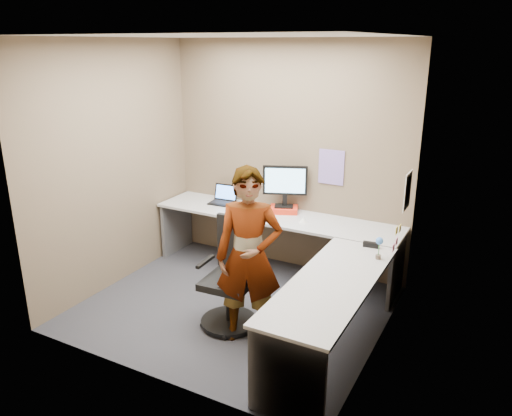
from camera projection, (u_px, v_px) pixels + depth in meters
The scene contains 21 objects.
ground at pixel (233, 307), 5.23m from camera, with size 3.00×3.00×0.00m, color #2A2A30.
wall_back at pixel (288, 158), 5.90m from camera, with size 3.00×3.00×0.00m, color brown.
wall_right at pixel (387, 207), 4.14m from camera, with size 2.70×2.70×0.00m, color brown.
wall_left at pixel (114, 166), 5.48m from camera, with size 2.70×2.70×0.00m, color brown.
ceiling at pixel (229, 36), 4.38m from camera, with size 3.00×3.00×0.00m, color white.
desk at pixel (288, 251), 5.18m from camera, with size 2.98×2.58×0.73m.
paper_ream at pixel (284, 209), 5.91m from camera, with size 0.32×0.24×0.06m, color red.
monitor at pixel (285, 183), 5.83m from camera, with size 0.50×0.25×0.49m.
laptop at pixel (224, 198), 6.25m from camera, with size 0.33×0.28×0.22m.
trackball_mouse at pixel (237, 211), 5.88m from camera, with size 0.12×0.08×0.07m.
origami at pixel (303, 220), 5.57m from camera, with size 0.10×0.10×0.06m, color white.
stapler at pixel (371, 245), 4.89m from camera, with size 0.15×0.04×0.06m, color black.
flower at pixel (379, 245), 4.60m from camera, with size 0.07×0.07×0.22m.
calendar_purple at pixel (331, 167), 5.66m from camera, with size 0.30×0.01×0.40m, color #846BB7.
calendar_white at pixel (408, 191), 4.93m from camera, with size 0.01×0.28×0.38m, color white.
sticky_note_a at pixel (397, 230), 4.73m from camera, with size 0.01×0.07×0.07m, color #F2E059.
sticky_note_b at pixel (397, 241), 4.81m from camera, with size 0.01×0.07×0.07m, color pink.
sticky_note_c at pixel (393, 248), 4.72m from camera, with size 0.01×0.07×0.07m, color pink.
sticky_note_d at pixel (400, 228), 4.86m from camera, with size 0.01×0.07×0.07m, color #F2E059.
office_chair at pixel (231, 283), 4.83m from camera, with size 0.56×0.56×1.05m.
person at pixel (249, 257), 4.46m from camera, with size 0.60×0.39×1.64m, color #999399.
Camera 1 is at (2.40, -3.98, 2.64)m, focal length 35.00 mm.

